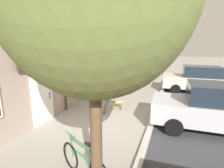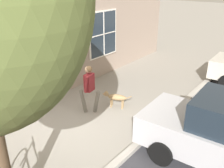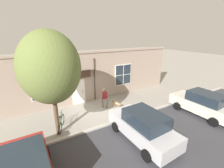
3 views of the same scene
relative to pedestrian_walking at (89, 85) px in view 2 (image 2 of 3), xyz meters
The scene contains 4 objects.
ground_plane 1.31m from the pedestrian_walking, 68.47° to the right, with size 90.00×90.00×0.00m, color gray.
storefront_facade 2.49m from the pedestrian_walking, 158.62° to the right, with size 0.95×18.00×4.37m.
pedestrian_walking is the anchor object (origin of this frame).
dog_on_leash 1.12m from the pedestrian_walking, 59.22° to the left, with size 1.03×0.49×0.59m.
Camera 2 is at (4.89, -4.70, 4.26)m, focal length 40.00 mm.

